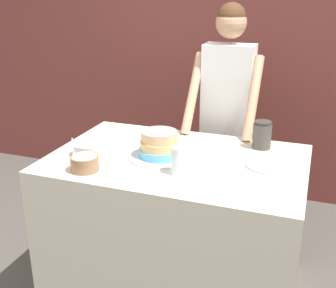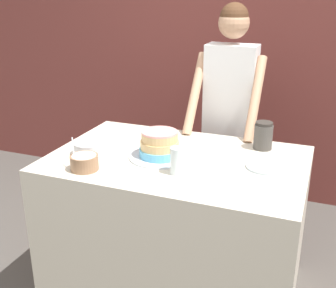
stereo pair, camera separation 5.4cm
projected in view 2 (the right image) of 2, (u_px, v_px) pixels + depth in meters
wall_back at (238, 53)px, 3.66m from camera, size 10.00×0.05×2.60m
counter at (177, 225)px, 2.60m from camera, size 1.47×0.97×0.91m
person_baker at (230, 100)px, 2.98m from camera, size 0.48×0.47×1.75m
cake at (160, 146)px, 2.42m from camera, size 0.36×0.36×0.16m
frosting_bowl_white at (84, 162)px, 2.27m from camera, size 0.15×0.15×0.18m
frosting_bowl_pink at (89, 148)px, 2.48m from camera, size 0.18×0.18×0.07m
drinking_glass at (177, 161)px, 2.21m from camera, size 0.07×0.07×0.15m
ceramic_plate at (266, 167)px, 2.31m from camera, size 0.22×0.22×0.01m
stoneware_jar at (263, 136)px, 2.55m from camera, size 0.11×0.11×0.17m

